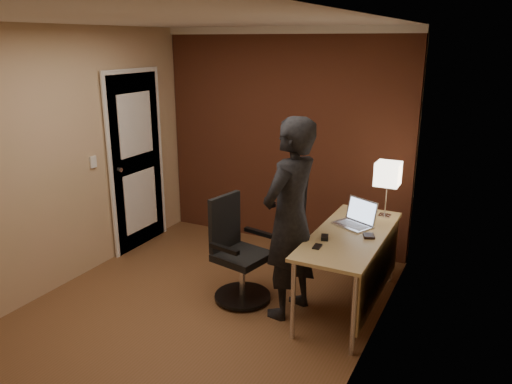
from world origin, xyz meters
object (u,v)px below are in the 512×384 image
(wallet, at_px, (369,236))
(person, at_px, (290,219))
(desk, at_px, (358,248))
(phone, at_px, (317,246))
(mouse, at_px, (325,237))
(laptop, at_px, (357,218))
(desk_lamp, at_px, (388,175))
(office_chair, at_px, (237,256))

(wallet, height_order, person, person)
(desk, bearing_deg, phone, -118.49)
(phone, bearing_deg, wallet, 46.66)
(mouse, xyz_separation_m, wallet, (0.32, 0.22, -0.01))
(laptop, distance_m, wallet, 0.31)
(desk_lamp, relative_size, office_chair, 0.55)
(mouse, bearing_deg, person, 176.81)
(wallet, bearing_deg, laptop, 125.72)
(office_chair, xyz_separation_m, person, (0.53, -0.01, 0.46))
(desk, bearing_deg, laptop, 110.23)
(wallet, xyz_separation_m, office_chair, (-1.15, -0.28, -0.31))
(desk, xyz_separation_m, desk_lamp, (0.09, 0.57, 0.55))
(laptop, distance_m, mouse, 0.49)
(desk, relative_size, person, 0.85)
(laptop, xyz_separation_m, mouse, (-0.15, -0.46, -0.05))
(laptop, bearing_deg, mouse, -107.57)
(desk_lamp, bearing_deg, wallet, -90.07)
(desk, height_order, person, person)
(wallet, bearing_deg, mouse, -146.50)
(mouse, xyz_separation_m, person, (-0.29, -0.07, 0.14))
(desk, bearing_deg, office_chair, -164.39)
(desk, height_order, wallet, wallet)
(mouse, height_order, person, person)
(mouse, distance_m, person, 0.33)
(phone, relative_size, office_chair, 0.12)
(laptop, height_order, office_chair, office_chair)
(mouse, height_order, phone, mouse)
(desk_lamp, xyz_separation_m, phone, (-0.32, -1.00, -0.41))
(desk_lamp, bearing_deg, laptop, -117.46)
(desk_lamp, relative_size, phone, 4.65)
(laptop, xyz_separation_m, office_chair, (-0.97, -0.52, -0.36))
(desk_lamp, xyz_separation_m, laptop, (-0.18, -0.34, -0.35))
(desk, relative_size, mouse, 15.00)
(mouse, distance_m, office_chair, 0.88)
(desk, distance_m, phone, 0.50)
(desk_lamp, height_order, phone, desk_lamp)
(mouse, height_order, wallet, mouse)
(mouse, relative_size, wallet, 0.91)
(desk_lamp, height_order, laptop, desk_lamp)
(laptop, xyz_separation_m, phone, (-0.14, -0.65, -0.06))
(desk, distance_m, mouse, 0.36)
(person, bearing_deg, desk_lamp, 156.53)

